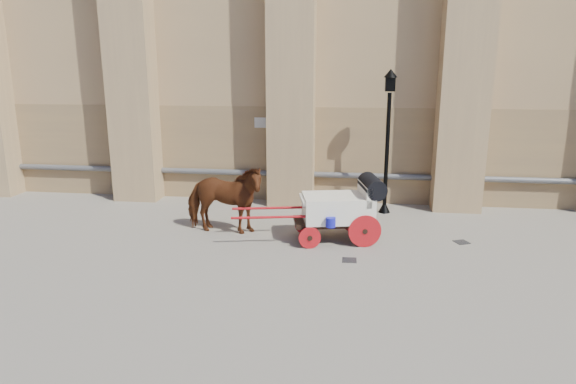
# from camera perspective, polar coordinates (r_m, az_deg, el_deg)

# --- Properties ---
(ground) EXTENTS (90.00, 90.00, 0.00)m
(ground) POSITION_cam_1_polar(r_m,az_deg,el_deg) (12.71, 2.86, -5.74)
(ground) COLOR slate
(ground) RESTS_ON ground
(horse) EXTENTS (2.23, 1.14, 1.83)m
(horse) POSITION_cam_1_polar(r_m,az_deg,el_deg) (13.31, -7.15, -0.79)
(horse) COLOR brown
(horse) RESTS_ON ground
(carriage) EXTENTS (3.83, 1.71, 1.62)m
(carriage) POSITION_cam_1_polar(r_m,az_deg,el_deg) (12.76, 6.09, -1.59)
(carriage) COLOR black
(carriage) RESTS_ON ground
(street_lamp) EXTENTS (0.39, 0.39, 4.16)m
(street_lamp) POSITION_cam_1_polar(r_m,az_deg,el_deg) (15.10, 11.01, 5.92)
(street_lamp) COLOR black
(street_lamp) RESTS_ON ground
(drain_grate_near) EXTENTS (0.32, 0.32, 0.01)m
(drain_grate_near) POSITION_cam_1_polar(r_m,az_deg,el_deg) (11.74, 6.84, -7.52)
(drain_grate_near) COLOR black
(drain_grate_near) RESTS_ON ground
(drain_grate_far) EXTENTS (0.42, 0.42, 0.01)m
(drain_grate_far) POSITION_cam_1_polar(r_m,az_deg,el_deg) (13.48, 18.72, -5.30)
(drain_grate_far) COLOR black
(drain_grate_far) RESTS_ON ground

